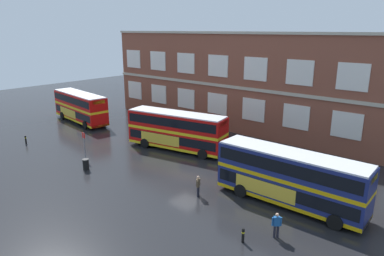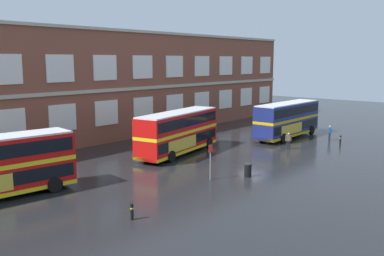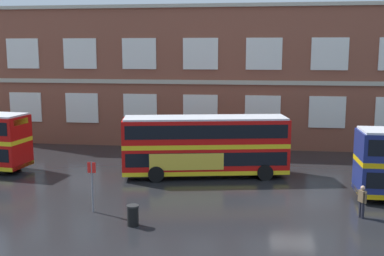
{
  "view_description": "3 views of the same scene",
  "coord_description": "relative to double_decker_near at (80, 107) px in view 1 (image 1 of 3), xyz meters",
  "views": [
    {
      "loc": [
        18.95,
        -21.41,
        12.57
      ],
      "look_at": [
        -2.13,
        3.27,
        3.35
      ],
      "focal_mm": 32.7,
      "sensor_mm": 36.0,
      "label": 1
    },
    {
      "loc": [
        -34.93,
        -22.57,
        8.95
      ],
      "look_at": [
        -5.28,
        3.29,
        2.63
      ],
      "focal_mm": 39.67,
      "sensor_mm": 36.0,
      "label": 2
    },
    {
      "loc": [
        -2.21,
        -26.43,
        8.5
      ],
      "look_at": [
        -6.21,
        2.87,
        3.61
      ],
      "focal_mm": 44.46,
      "sensor_mm": 36.0,
      "label": 3
    }
  ],
  "objects": [
    {
      "name": "double_decker_near",
      "position": [
        0.0,
        0.0,
        0.0
      ],
      "size": [
        11.22,
        3.85,
        4.07
      ],
      "color": "red",
      "rests_on": "ground"
    },
    {
      "name": "safety_bollard_east",
      "position": [
        3.78,
        -9.56,
        -1.66
      ],
      "size": [
        0.19,
        0.19,
        0.95
      ],
      "color": "black",
      "rests_on": "ground"
    },
    {
      "name": "waiting_passenger",
      "position": [
        34.2,
        -8.03,
        -1.22
      ],
      "size": [
        0.55,
        0.49,
        1.7
      ],
      "color": "black",
      "rests_on": "ground"
    },
    {
      "name": "second_passenger",
      "position": [
        26.93,
        -6.85,
        -1.22
      ],
      "size": [
        0.39,
        0.62,
        1.7
      ],
      "color": "black",
      "rests_on": "ground"
    },
    {
      "name": "double_decker_middle",
      "position": [
        18.13,
        0.16,
        0.0
      ],
      "size": [
        11.29,
        4.63,
        4.07
      ],
      "color": "red",
      "rests_on": "ground"
    },
    {
      "name": "safety_bollard_west",
      "position": [
        32.91,
        -9.81,
        -1.66
      ],
      "size": [
        0.19,
        0.19,
        0.95
      ],
      "color": "black",
      "rests_on": "ground"
    },
    {
      "name": "ground_plane",
      "position": [
        23.7,
        -2.59,
        -2.15
      ],
      "size": [
        120.0,
        120.0,
        0.0
      ],
      "primitive_type": "plane",
      "color": "black"
    },
    {
      "name": "brick_terminal_building",
      "position": [
        24.68,
        13.39,
        3.85
      ],
      "size": [
        53.21,
        8.19,
        12.29
      ],
      "color": "brown",
      "rests_on": "ground"
    },
    {
      "name": "bus_stand_flag",
      "position": [
        13.03,
        -7.84,
        -0.51
      ],
      "size": [
        0.44,
        0.1,
        2.7
      ],
      "color": "slate",
      "rests_on": "ground"
    },
    {
      "name": "station_litter_bin",
      "position": [
        15.63,
        -9.48,
        -1.63
      ],
      "size": [
        0.6,
        0.6,
        1.03
      ],
      "color": "black",
      "rests_on": "ground"
    },
    {
      "name": "double_decker_far",
      "position": [
        32.8,
        -3.49,
        0.0
      ],
      "size": [
        11.03,
        2.97,
        4.07
      ],
      "color": "navy",
      "rests_on": "ground"
    }
  ]
}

